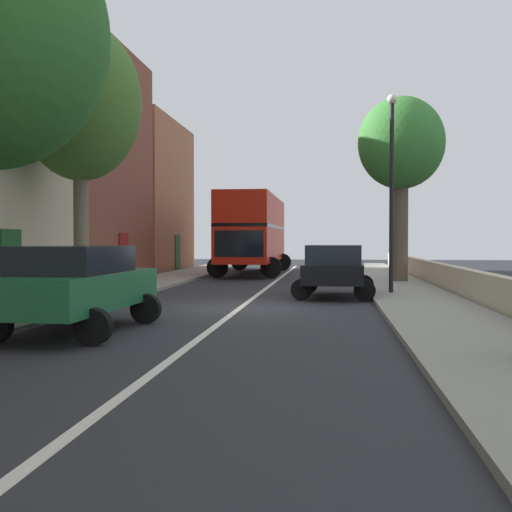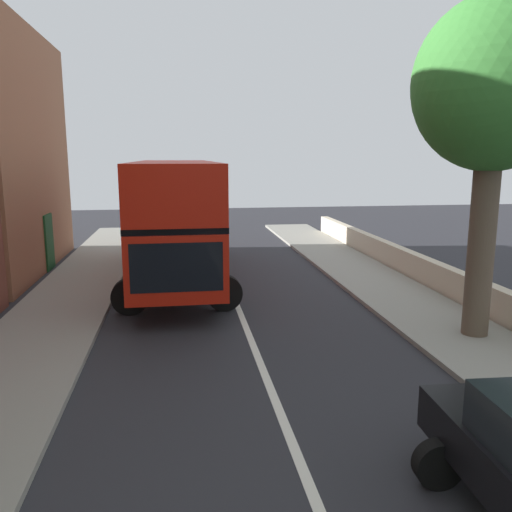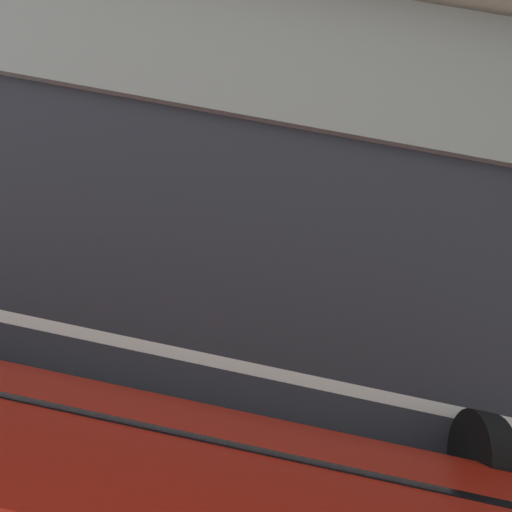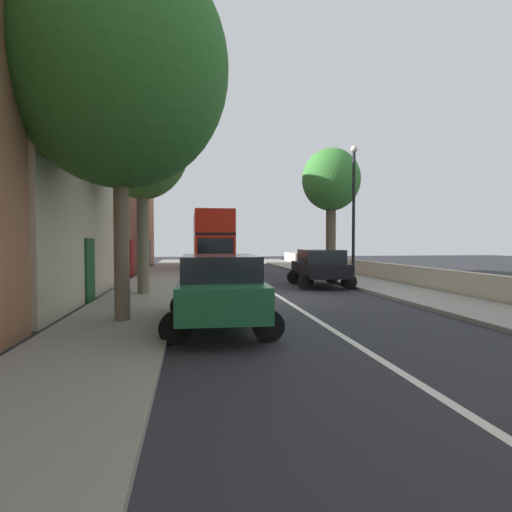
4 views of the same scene
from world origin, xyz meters
TOP-DOWN VIEW (x-y plane):
  - double_decker_bus at (-1.70, 16.62)m, footprint 3.59×11.13m
  - street_tree_right_1 at (5.22, 9.72)m, footprint 3.51×3.51m

SIDE VIEW (x-z plane):
  - double_decker_bus at x=-1.70m, z-range 0.32..4.38m
  - street_tree_right_1 at x=5.22m, z-range 1.89..9.42m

